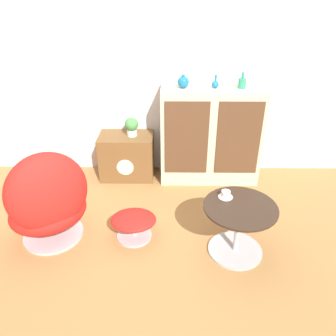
# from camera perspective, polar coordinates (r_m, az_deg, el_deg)

# --- Properties ---
(ground_plane) EXTENTS (12.00, 12.00, 0.00)m
(ground_plane) POSITION_cam_1_polar(r_m,az_deg,el_deg) (3.02, -3.41, -12.78)
(ground_plane) COLOR #A87542
(wall_back) EXTENTS (6.40, 0.06, 2.60)m
(wall_back) POSITION_cam_1_polar(r_m,az_deg,el_deg) (3.71, -2.59, 18.14)
(wall_back) COLOR silver
(wall_back) RESTS_ON ground_plane
(sideboard) EXTENTS (1.10, 0.44, 1.07)m
(sideboard) POSITION_cam_1_polar(r_m,az_deg,el_deg) (3.73, 7.34, 5.67)
(sideboard) COLOR beige
(sideboard) RESTS_ON ground_plane
(tv_console) EXTENTS (0.62, 0.40, 0.52)m
(tv_console) POSITION_cam_1_polar(r_m,az_deg,el_deg) (3.87, -7.14, 2.09)
(tv_console) COLOR brown
(tv_console) RESTS_ON ground_plane
(egg_chair) EXTENTS (0.90, 0.88, 0.90)m
(egg_chair) POSITION_cam_1_polar(r_m,az_deg,el_deg) (2.98, -20.13, -5.67)
(egg_chair) COLOR #B7B7BC
(egg_chair) RESTS_ON ground_plane
(ottoman) EXTENTS (0.41, 0.35, 0.23)m
(ottoman) POSITION_cam_1_polar(r_m,az_deg,el_deg) (2.98, -6.02, -9.36)
(ottoman) COLOR #B7B7BC
(ottoman) RESTS_ON ground_plane
(coffee_table) EXTENTS (0.60, 0.60, 0.47)m
(coffee_table) POSITION_cam_1_polar(r_m,az_deg,el_deg) (2.81, 12.10, -9.76)
(coffee_table) COLOR #B7B7BC
(coffee_table) RESTS_ON ground_plane
(vase_leftmost) EXTENTS (0.12, 0.12, 0.14)m
(vase_leftmost) POSITION_cam_1_polar(r_m,az_deg,el_deg) (3.51, 2.66, 14.73)
(vase_leftmost) COLOR #196699
(vase_leftmost) RESTS_ON sideboard
(vase_inner_left) EXTENTS (0.08, 0.08, 0.14)m
(vase_inner_left) POSITION_cam_1_polar(r_m,az_deg,el_deg) (3.54, 8.24, 14.28)
(vase_inner_left) COLOR #196699
(vase_inner_left) RESTS_ON sideboard
(vase_inner_right) EXTENTS (0.08, 0.08, 0.17)m
(vase_inner_right) POSITION_cam_1_polar(r_m,az_deg,el_deg) (3.59, 12.79, 14.29)
(vase_inner_right) COLOR #2D8E6B
(vase_inner_right) RESTS_ON sideboard
(potted_plant) EXTENTS (0.15, 0.15, 0.21)m
(potted_plant) POSITION_cam_1_polar(r_m,az_deg,el_deg) (3.71, -6.36, 7.27)
(potted_plant) COLOR silver
(potted_plant) RESTS_ON tv_console
(teacup) EXTENTS (0.12, 0.12, 0.06)m
(teacup) POSITION_cam_1_polar(r_m,az_deg,el_deg) (2.76, 10.02, -4.61)
(teacup) COLOR white
(teacup) RESTS_ON coffee_table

